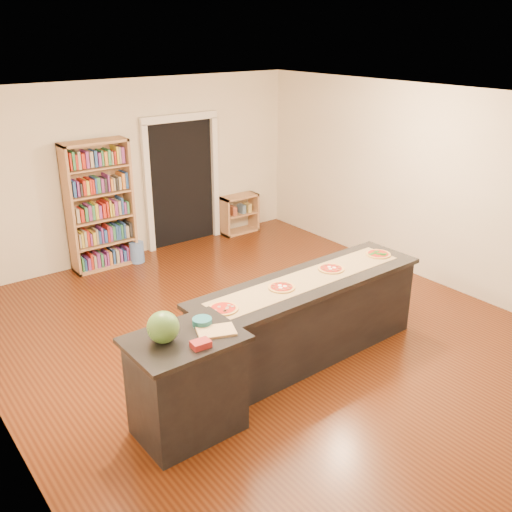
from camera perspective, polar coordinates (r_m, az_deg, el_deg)
room at (r=6.44m, az=1.08°, el=2.77°), size 6.00×7.00×2.80m
doorway at (r=9.74m, az=-7.45°, el=8.05°), size 1.40×0.09×2.21m
kitchen_island at (r=6.46m, az=5.18°, el=-6.18°), size 2.88×0.78×0.95m
side_counter at (r=5.33m, az=-6.93°, el=-12.66°), size 1.01×0.74×1.00m
bookshelf at (r=8.99m, az=-15.34°, el=4.85°), size 0.99×0.35×1.98m
low_shelf at (r=10.39m, az=-1.68°, el=4.22°), size 0.70×0.30×0.70m
waste_bin at (r=9.30m, az=-11.82°, el=0.38°), size 0.23×0.23×0.33m
kraft_paper at (r=6.26m, az=5.23°, el=-2.30°), size 2.51×0.52×0.00m
watermelon at (r=4.96m, az=-9.27°, el=-7.04°), size 0.28×0.28×0.28m
cutting_board at (r=5.11m, az=-4.00°, el=-7.51°), size 0.39×0.33×0.02m
package_red at (r=4.89m, az=-5.54°, el=-8.76°), size 0.17×0.13×0.06m
package_teal at (r=5.22m, az=-5.41°, el=-6.57°), size 0.18×0.18×0.07m
pizza_a at (r=5.58m, az=-3.30°, el=-5.27°), size 0.29×0.29×0.02m
pizza_b at (r=6.02m, az=2.57°, el=-3.14°), size 0.30×0.30×0.02m
pizza_c at (r=6.53m, az=7.51°, el=-1.26°), size 0.28×0.28×0.02m
pizza_d at (r=7.04m, az=12.12°, el=0.19°), size 0.31×0.31×0.02m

